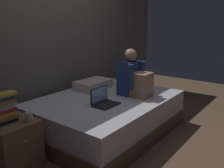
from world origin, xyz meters
TOP-DOWN VIEW (x-y plane):
  - ground_plane at (0.00, 0.00)m, footprint 8.00×8.00m
  - wall_back at (0.00, 1.20)m, footprint 5.60×0.10m
  - bed at (0.20, 0.30)m, footprint 2.00×1.50m
  - nightstand at (-1.10, 0.49)m, footprint 0.44×0.46m
  - person_sitting at (0.53, 0.06)m, footprint 0.39×0.44m
  - laptop at (-0.05, 0.14)m, footprint 0.32×0.23m
  - pillow at (0.44, 0.75)m, footprint 0.56×0.36m
  - book_stack at (-1.14, 0.54)m, footprint 0.24×0.17m
  - mug at (-0.97, 0.37)m, footprint 0.08×0.08m

SIDE VIEW (x-z plane):
  - ground_plane at x=0.00m, z-range 0.00..0.00m
  - bed at x=0.20m, z-range 0.00..0.49m
  - nightstand at x=-1.10m, z-range 0.00..0.53m
  - laptop at x=-0.05m, z-range 0.44..0.66m
  - pillow at x=0.44m, z-range 0.50..0.63m
  - mug at x=-0.97m, z-range 0.53..0.62m
  - book_stack at x=-1.14m, z-range 0.53..0.84m
  - person_sitting at x=0.53m, z-range 0.42..1.08m
  - wall_back at x=0.00m, z-range 0.00..2.70m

